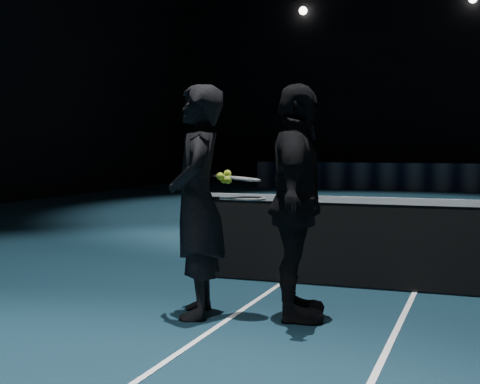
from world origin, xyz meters
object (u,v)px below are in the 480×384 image
Objects in this scene: player_b at (296,203)px; racket_upper at (244,179)px; player_a at (197,201)px; racket_lower at (249,199)px; tennis_balls at (226,178)px.

player_b is 2.93× the size of racket_upper.
player_a is 1.00× the size of player_b.
tennis_balls is at bearing 178.53° from racket_lower.
tennis_balls is (0.25, 0.06, 0.20)m from player_a.
racket_lower is at bearing 82.10° from player_a.
racket_lower is 0.18m from racket_upper.
racket_lower is (-0.39, -0.08, 0.03)m from player_b.
player_b is (0.83, 0.18, 0.00)m from player_a.
tennis_balls is (-0.58, -0.12, 0.20)m from player_b.
player_a and player_b have the same top height.
racket_upper is 0.15m from tennis_balls.
player_b is at bearing -9.08° from racket_upper.
player_a is at bearing -178.29° from racket_upper.
player_b is 0.40m from racket_lower.
racket_lower is (0.44, 0.09, 0.03)m from player_a.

